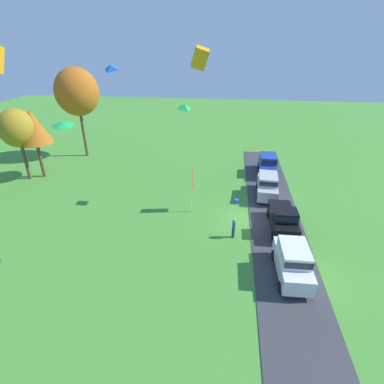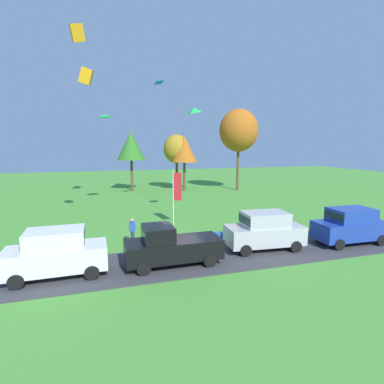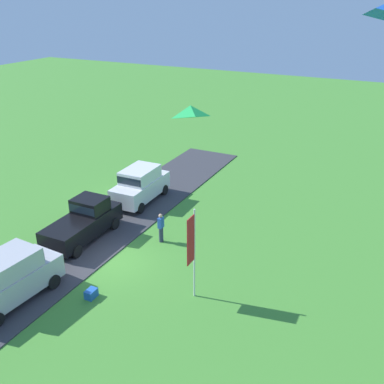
# 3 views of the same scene
# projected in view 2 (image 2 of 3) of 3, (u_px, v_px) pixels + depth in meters

# --- Properties ---
(ground_plane) EXTENTS (120.00, 120.00, 0.00)m
(ground_plane) POSITION_uv_depth(u_px,v_px,m) (180.00, 246.00, 18.76)
(ground_plane) COLOR #478E33
(pavement_strip) EXTENTS (36.00, 4.40, 0.06)m
(pavement_strip) POSITION_uv_depth(u_px,v_px,m) (191.00, 260.00, 16.43)
(pavement_strip) COLOR #38383D
(pavement_strip) RESTS_ON ground
(car_suv_far_end) EXTENTS (4.64, 2.13, 2.28)m
(car_suv_far_end) POSITION_uv_depth(u_px,v_px,m) (56.00, 251.00, 14.15)
(car_suv_far_end) COLOR white
(car_suv_far_end) RESTS_ON ground
(car_pickup_mid_row) EXTENTS (5.02, 2.09, 2.14)m
(car_pickup_mid_row) POSITION_uv_depth(u_px,v_px,m) (170.00, 245.00, 15.56)
(car_pickup_mid_row) COLOR black
(car_pickup_mid_row) RESTS_ON ground
(car_suv_near_entrance) EXTENTS (4.72, 2.31, 2.28)m
(car_suv_near_entrance) POSITION_uv_depth(u_px,v_px,m) (265.00, 229.00, 17.90)
(car_suv_near_entrance) COLOR #B7B7BC
(car_suv_near_entrance) RESTS_ON ground
(car_suv_by_flagpole) EXTENTS (4.65, 2.15, 2.28)m
(car_suv_by_flagpole) POSITION_uv_depth(u_px,v_px,m) (350.00, 224.00, 18.98)
(car_suv_by_flagpole) COLOR #1E389E
(car_suv_by_flagpole) RESTS_ON ground
(person_on_lawn) EXTENTS (0.36, 0.24, 1.71)m
(person_on_lawn) POSITION_uv_depth(u_px,v_px,m) (132.00, 231.00, 18.95)
(person_on_lawn) COLOR #2D334C
(person_on_lawn) RESTS_ON ground
(tree_center_back) EXTENTS (3.87, 3.87, 8.16)m
(tree_center_back) POSITION_uv_depth(u_px,v_px,m) (131.00, 146.00, 40.95)
(tree_center_back) COLOR brown
(tree_center_back) RESTS_ON ground
(tree_left_of_center) EXTENTS (3.70, 3.70, 7.82)m
(tree_left_of_center) POSITION_uv_depth(u_px,v_px,m) (177.00, 149.00, 42.36)
(tree_left_of_center) COLOR brown
(tree_left_of_center) RESTS_ON ground
(tree_far_left) EXTENTS (3.59, 3.59, 7.57)m
(tree_far_left) POSITION_uv_depth(u_px,v_px,m) (184.00, 149.00, 41.36)
(tree_far_left) COLOR brown
(tree_far_left) RESTS_ON ground
(tree_right_of_center) EXTENTS (5.33, 5.33, 11.26)m
(tree_right_of_center) POSITION_uv_depth(u_px,v_px,m) (239.00, 131.00, 41.29)
(tree_right_of_center) COLOR brown
(tree_right_of_center) RESTS_ON ground
(flag_banner) EXTENTS (0.71, 0.08, 4.39)m
(flag_banner) POSITION_uv_depth(u_px,v_px,m) (176.00, 190.00, 23.33)
(flag_banner) COLOR silver
(flag_banner) RESTS_ON ground
(cooler_box) EXTENTS (0.56, 0.40, 0.40)m
(cooler_box) POSITION_uv_depth(u_px,v_px,m) (219.00, 235.00, 20.38)
(cooler_box) COLOR blue
(cooler_box) RESTS_ON ground
(kite_diamond_over_trees) EXTENTS (1.23, 1.28, 0.66)m
(kite_diamond_over_trees) POSITION_uv_depth(u_px,v_px,m) (158.00, 81.00, 27.72)
(kite_diamond_over_trees) COLOR blue
(kite_box_near_flag) EXTENTS (0.98, 1.09, 1.30)m
(kite_box_near_flag) POSITION_uv_depth(u_px,v_px,m) (77.00, 33.00, 18.64)
(kite_box_near_flag) COLOR orange
(kite_delta_trailing_tail) EXTENTS (1.74, 1.72, 0.43)m
(kite_delta_trailing_tail) POSITION_uv_depth(u_px,v_px,m) (105.00, 116.00, 28.59)
(kite_delta_trailing_tail) COLOR green
(kite_diamond_high_left) EXTENTS (1.35, 1.35, 0.62)m
(kite_diamond_high_left) POSITION_uv_depth(u_px,v_px,m) (194.00, 110.00, 23.59)
(kite_diamond_high_left) COLOR green
(kite_box_topmost) EXTENTS (1.58, 1.35, 1.86)m
(kite_box_topmost) POSITION_uv_depth(u_px,v_px,m) (86.00, 76.00, 30.15)
(kite_box_topmost) COLOR orange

